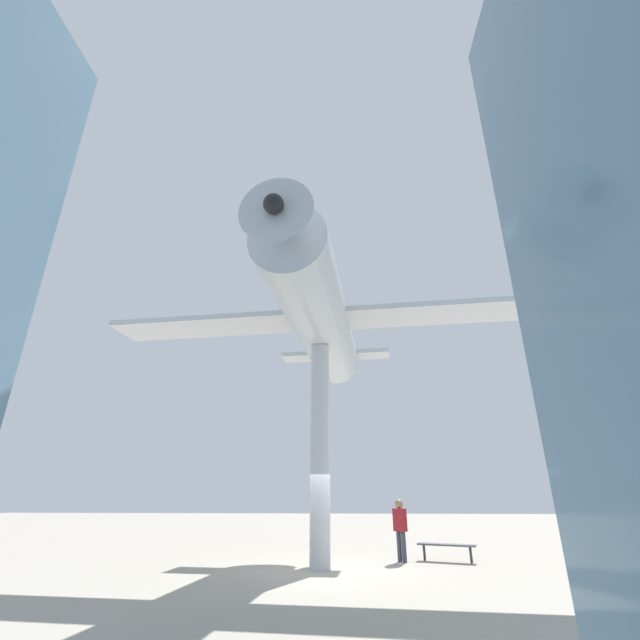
{
  "coord_description": "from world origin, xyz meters",
  "views": [
    {
      "loc": [
        -0.87,
        13.59,
        1.92
      ],
      "look_at": [
        0.0,
        0.0,
        7.52
      ],
      "focal_mm": 24.0,
      "sensor_mm": 36.0,
      "label": 1
    }
  ],
  "objects_px": {
    "suspended_airplane": "(319,317)",
    "plaza_bench": "(446,546)",
    "visitor_second": "(320,528)",
    "visitor_person": "(400,525)",
    "support_pylon_central": "(320,448)"
  },
  "relations": [
    {
      "from": "visitor_person",
      "to": "support_pylon_central",
      "type": "bearing_deg",
      "value": -103.46
    },
    {
      "from": "suspended_airplane",
      "to": "visitor_person",
      "type": "relative_size",
      "value": 8.21
    },
    {
      "from": "support_pylon_central",
      "to": "plaza_bench",
      "type": "distance_m",
      "value": 5.16
    },
    {
      "from": "plaza_bench",
      "to": "visitor_second",
      "type": "bearing_deg",
      "value": 14.26
    },
    {
      "from": "suspended_airplane",
      "to": "plaza_bench",
      "type": "xyz_separation_m",
      "value": [
        -3.91,
        -2.09,
        -7.1
      ]
    },
    {
      "from": "visitor_person",
      "to": "plaza_bench",
      "type": "relative_size",
      "value": 0.99
    },
    {
      "from": "visitor_second",
      "to": "plaza_bench",
      "type": "relative_size",
      "value": 0.96
    },
    {
      "from": "visitor_second",
      "to": "support_pylon_central",
      "type": "bearing_deg",
      "value": 141.98
    },
    {
      "from": "support_pylon_central",
      "to": "plaza_bench",
      "type": "xyz_separation_m",
      "value": [
        -3.89,
        -1.86,
        -2.83
      ]
    },
    {
      "from": "suspended_airplane",
      "to": "plaza_bench",
      "type": "bearing_deg",
      "value": -146.87
    },
    {
      "from": "suspended_airplane",
      "to": "visitor_person",
      "type": "distance_m",
      "value": 7.19
    },
    {
      "from": "visitor_person",
      "to": "suspended_airplane",
      "type": "bearing_deg",
      "value": -100.12
    },
    {
      "from": "suspended_airplane",
      "to": "plaza_bench",
      "type": "relative_size",
      "value": 8.15
    },
    {
      "from": "support_pylon_central",
      "to": "plaza_bench",
      "type": "bearing_deg",
      "value": -154.44
    },
    {
      "from": "support_pylon_central",
      "to": "suspended_airplane",
      "type": "relative_size",
      "value": 0.44
    }
  ]
}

